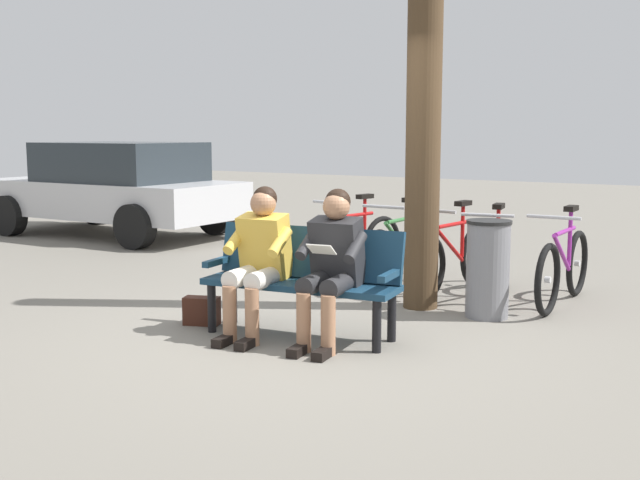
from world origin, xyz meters
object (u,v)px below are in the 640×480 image
Objects in this scene: person_companion at (259,254)px; handbag at (202,311)px; person_reading at (332,259)px; litter_bin at (488,269)px; bicycle_red at (563,268)px; bicycle_blue at (401,252)px; bicycle_orange at (354,246)px; bicycle_green at (453,258)px; parked_car at (115,187)px; bench at (304,273)px; bicycle_black at (494,264)px; tree_trunk at (424,80)px.

person_companion is 4.00× the size of handbag.
litter_bin is at bearing -123.84° from person_reading.
litter_bin is (-0.70, -1.48, -0.23)m from person_reading.
person_companion is at bearing -36.57° from bicycle_red.
bicycle_blue is 0.65m from bicycle_orange.
bicycle_green is at bearing -87.37° from bicycle_red.
person_reading is 0.28× the size of parked_car.
bicycle_red is at bearing -134.69° from person_companion.
bicycle_black is (-0.84, -2.05, -0.15)m from bench.
bench is 0.99× the size of bicycle_black.
person_companion is 2.08m from litter_bin.
person_companion reaches higher than bicycle_green.
person_companion is 0.82m from handbag.
parked_car reaches higher than bicycle_black.
bicycle_black is 1.76m from bicycle_orange.
bicycle_red is at bearing 169.32° from parked_car.
parked_car is (6.26, -1.22, 0.41)m from bicycle_green.
bicycle_black is at bearing 80.51° from bicycle_blue.
bicycle_green and bicycle_blue have the same top height.
tree_trunk is 2.52× the size of bicycle_black.
bicycle_black is at bearing 90.61° from bicycle_orange.
bicycle_green is at bearing 91.72° from bicycle_orange.
person_companion is 3.01m from bicycle_red.
person_reading is 1.36m from handbag.
person_reading is at bearing 152.60° from bench.
litter_bin is (-1.04, -1.37, -0.07)m from bench.
bicycle_green and bicycle_orange have the same top height.
handbag is 6.17m from parked_car.
bicycle_black is (0.20, -0.68, -0.08)m from litter_bin.
bicycle_black reaches higher than handbag.
bicycle_green is at bearing -108.48° from bench.
person_companion is 0.71× the size of bicycle_blue.
bicycle_black and bicycle_green have the same top height.
person_companion reaches higher than litter_bin.
litter_bin is at bearing 73.40° from bicycle_orange.
parked_car is at bearing -111.44° from bicycle_black.
bicycle_green is 1.00× the size of bicycle_blue.
handbag is at bearing -22.65° from bicycle_green.
bicycle_green is (-0.04, -2.26, -0.31)m from person_reading.
bicycle_blue is at bearing -91.95° from bicycle_green.
litter_bin is at bearing 56.32° from bicycle_blue.
bicycle_blue is 5.76m from parked_car.
parked_car is (6.92, -2.00, 0.34)m from litter_bin.
bench is 1.01m from handbag.
handbag is 2.53m from litter_bin.
bicycle_blue is (0.63, -0.83, -1.74)m from tree_trunk.
parked_car reaches higher than person_reading.
person_companion is at bearing 49.82° from litter_bin.
bench reaches higher than handbag.
handbag is at bearing 39.20° from litter_bin.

